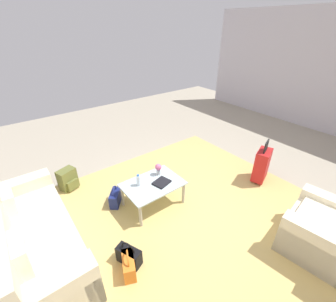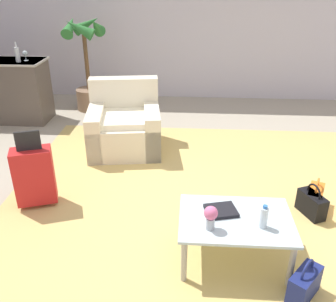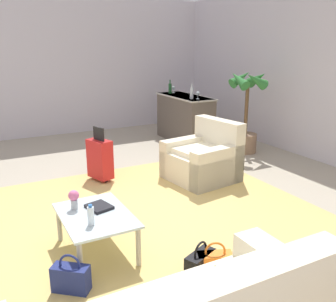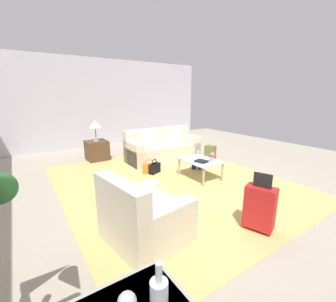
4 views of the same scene
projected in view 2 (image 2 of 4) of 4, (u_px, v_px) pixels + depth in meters
The scene contains 16 objects.
ground_plane at pixel (188, 221), 3.75m from camera, with size 12.00×12.00×0.00m, color #A89E89.
wall_back at pixel (194, 13), 6.69m from camera, with size 10.24×0.12×3.10m, color silver.
area_rug at pixel (246, 212), 3.89m from camera, with size 5.20×4.40×0.01m, color tan.
armchair at pixel (125, 127), 5.17m from camera, with size 1.07×1.05×0.92m.
coffee_table at pixel (235, 224), 3.11m from camera, with size 0.94×0.66×0.43m.
water_bottle at pixel (264, 217), 2.94m from camera, with size 0.06×0.06×0.20m.
coffee_table_book at pixel (221, 211), 3.16m from camera, with size 0.26×0.21×0.03m, color black.
flower_vase at pixel (211, 216), 2.91m from camera, with size 0.11×0.11×0.21m.
bar_console at pixel (0, 90), 6.03m from camera, with size 1.56×0.61×0.99m.
wine_glass_left_of_centre at pixel (25, 54), 5.73m from camera, with size 0.08×0.08×0.15m.
wine_bottle_clear at pixel (17, 54), 5.64m from camera, with size 0.07×0.07×0.30m.
suitcase_red at pixel (34, 175), 3.86m from camera, with size 0.45×0.34×0.85m.
handbag_black at pixel (312, 204), 3.80m from camera, with size 0.26×0.35×0.36m.
handbag_navy at pixel (304, 284), 2.84m from camera, with size 0.31×0.34×0.36m.
handbag_orange at pixel (315, 198), 3.90m from camera, with size 0.25×0.35×0.36m.
potted_palm at pixel (87, 65), 6.37m from camera, with size 0.64×0.64×1.61m.
Camera 2 is at (0.01, -3.05, 2.29)m, focal length 40.00 mm.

